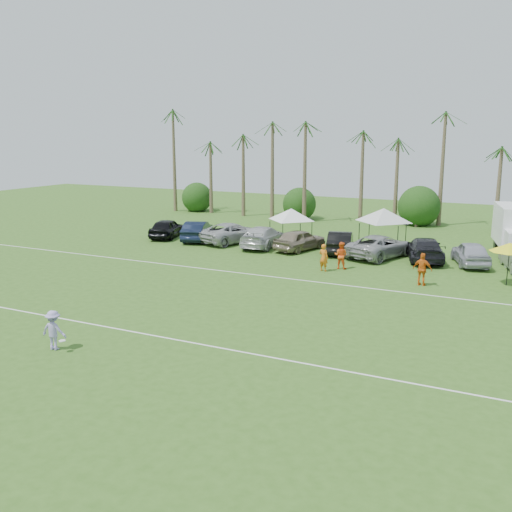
% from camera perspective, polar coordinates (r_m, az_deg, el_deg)
% --- Properties ---
extents(ground, '(120.00, 120.00, 0.00)m').
position_cam_1_polar(ground, '(25.26, -15.48, -8.61)').
color(ground, '#345D1C').
rests_on(ground, ground).
extents(field_lines, '(80.00, 12.10, 0.01)m').
position_cam_1_polar(field_lines, '(31.34, -5.79, -4.15)').
color(field_lines, white).
rests_on(field_lines, ground).
extents(palm_tree_0, '(2.40, 2.40, 8.90)m').
position_cam_1_polar(palm_tree_0, '(67.26, -8.49, 10.90)').
color(palm_tree_0, brown).
rests_on(palm_tree_0, ground).
extents(palm_tree_1, '(2.40, 2.40, 9.90)m').
position_cam_1_polar(palm_tree_1, '(64.56, -4.77, 11.71)').
color(palm_tree_1, brown).
rests_on(palm_tree_1, ground).
extents(palm_tree_2, '(2.40, 2.40, 10.90)m').
position_cam_1_polar(palm_tree_2, '(62.16, -0.73, 12.53)').
color(palm_tree_2, brown).
rests_on(palm_tree_2, ground).
extents(palm_tree_3, '(2.40, 2.40, 11.90)m').
position_cam_1_polar(palm_tree_3, '(60.47, 2.75, 13.34)').
color(palm_tree_3, brown).
rests_on(palm_tree_3, ground).
extents(palm_tree_4, '(2.40, 2.40, 8.90)m').
position_cam_1_polar(palm_tree_4, '(59.00, 6.36, 10.80)').
color(palm_tree_4, brown).
rests_on(palm_tree_4, ground).
extents(palm_tree_5, '(2.40, 2.40, 9.90)m').
position_cam_1_polar(palm_tree_5, '(57.76, 10.19, 11.53)').
color(palm_tree_5, brown).
rests_on(palm_tree_5, ground).
extents(palm_tree_6, '(2.40, 2.40, 10.90)m').
position_cam_1_polar(palm_tree_6, '(56.78, 14.19, 12.22)').
color(palm_tree_6, brown).
rests_on(palm_tree_6, ground).
extents(palm_tree_7, '(2.40, 2.40, 11.90)m').
position_cam_1_polar(palm_tree_7, '(56.09, 18.33, 12.85)').
color(palm_tree_7, brown).
rests_on(palm_tree_7, ground).
extents(palm_tree_8, '(2.40, 2.40, 8.90)m').
position_cam_1_polar(palm_tree_8, '(55.60, 23.33, 9.83)').
color(palm_tree_8, brown).
rests_on(palm_tree_8, ground).
extents(bush_tree_0, '(4.00, 4.00, 4.00)m').
position_cam_1_polar(bush_tree_0, '(66.81, -5.72, 6.07)').
color(bush_tree_0, brown).
rests_on(bush_tree_0, ground).
extents(bush_tree_1, '(4.00, 4.00, 4.00)m').
position_cam_1_polar(bush_tree_1, '(61.02, 4.78, 5.52)').
color(bush_tree_1, brown).
rests_on(bush_tree_1, ground).
extents(bush_tree_2, '(4.00, 4.00, 4.00)m').
position_cam_1_polar(bush_tree_2, '(57.80, 15.97, 4.73)').
color(bush_tree_2, brown).
rests_on(bush_tree_2, ground).
extents(sideline_player_a, '(0.74, 0.57, 1.80)m').
position_cam_1_polar(sideline_player_a, '(37.22, 6.78, -0.15)').
color(sideline_player_a, orange).
rests_on(sideline_player_a, ground).
extents(sideline_player_b, '(0.88, 0.69, 1.80)m').
position_cam_1_polar(sideline_player_b, '(38.02, 8.49, 0.06)').
color(sideline_player_b, orange).
rests_on(sideline_player_b, ground).
extents(sideline_player_c, '(1.19, 0.61, 1.95)m').
position_cam_1_polar(sideline_player_c, '(34.80, 16.30, -1.29)').
color(sideline_player_c, orange).
rests_on(sideline_player_c, ground).
extents(canopy_tent_left, '(4.07, 4.07, 3.29)m').
position_cam_1_polar(canopy_tent_left, '(46.45, 3.56, 4.75)').
color(canopy_tent_left, black).
rests_on(canopy_tent_left, ground).
extents(canopy_tent_right, '(4.54, 4.54, 3.67)m').
position_cam_1_polar(canopy_tent_right, '(45.11, 12.68, 4.68)').
color(canopy_tent_right, black).
rests_on(canopy_tent_right, ground).
extents(market_umbrella, '(2.30, 2.30, 2.56)m').
position_cam_1_polar(market_umbrella, '(36.29, 24.04, 0.81)').
color(market_umbrella, black).
rests_on(market_umbrella, ground).
extents(frisbee_player, '(1.26, 0.79, 1.67)m').
position_cam_1_polar(frisbee_player, '(25.08, -19.57, -7.01)').
color(frisbee_player, '#A799D9').
rests_on(frisbee_player, ground).
extents(parked_car_0, '(3.07, 5.13, 1.64)m').
position_cam_1_polar(parked_car_0, '(49.67, -8.90, 2.77)').
color(parked_car_0, black).
rests_on(parked_car_0, ground).
extents(parked_car_1, '(3.21, 5.26, 1.64)m').
position_cam_1_polar(parked_car_1, '(47.98, -5.88, 2.53)').
color(parked_car_1, black).
rests_on(parked_car_1, ground).
extents(parked_car_2, '(4.38, 6.43, 1.64)m').
position_cam_1_polar(parked_car_2, '(46.80, -2.40, 2.34)').
color(parked_car_2, '#ACACAC').
rests_on(parked_car_2, ground).
extents(parked_car_3, '(2.60, 5.75, 1.64)m').
position_cam_1_polar(parked_car_3, '(44.99, 0.75, 1.95)').
color(parked_car_3, silver).
rests_on(parked_car_3, ground).
extents(parked_car_4, '(3.18, 5.15, 1.64)m').
position_cam_1_polar(parked_car_4, '(43.78, 4.40, 1.63)').
color(parked_car_4, gray).
rests_on(parked_car_4, ground).
extents(parked_car_5, '(2.90, 5.24, 1.64)m').
position_cam_1_polar(parked_car_5, '(43.21, 8.43, 1.40)').
color(parked_car_5, black).
rests_on(parked_car_5, ground).
extents(parked_car_6, '(4.40, 6.44, 1.64)m').
position_cam_1_polar(parked_car_6, '(42.08, 12.28, 0.96)').
color(parked_car_6, '#9D9D9D').
rests_on(parked_car_6, ground).
extents(parked_car_7, '(3.82, 6.06, 1.64)m').
position_cam_1_polar(parked_car_7, '(41.83, 16.50, 0.67)').
color(parked_car_7, black).
rests_on(parked_car_7, ground).
extents(parked_car_8, '(3.33, 5.16, 1.64)m').
position_cam_1_polar(parked_car_8, '(41.37, 20.68, 0.27)').
color(parked_car_8, '#B1B1BE').
rests_on(parked_car_8, ground).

